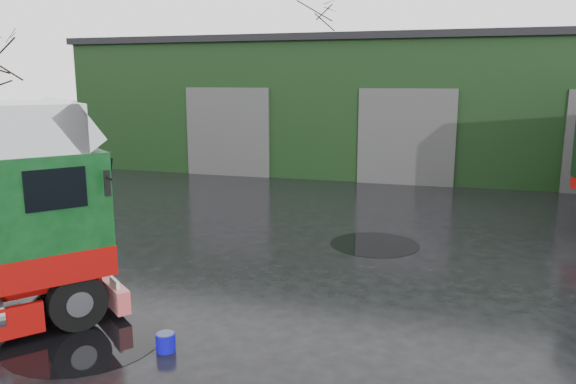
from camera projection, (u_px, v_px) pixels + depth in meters
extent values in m
plane|color=black|center=(237.00, 303.00, 11.16)|extent=(100.00, 100.00, 0.00)
cube|color=black|center=(417.00, 106.00, 28.78)|extent=(32.00, 12.00, 6.00)
cube|color=black|center=(420.00, 43.00, 28.16)|extent=(32.40, 12.40, 0.30)
cylinder|color=#0D08B7|center=(166.00, 342.00, 9.18)|extent=(0.33, 0.33, 0.30)
cylinder|color=black|center=(85.00, 339.00, 9.63)|extent=(2.67, 2.67, 0.01)
cylinder|color=black|center=(375.00, 244.00, 15.12)|extent=(2.40, 2.40, 0.01)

